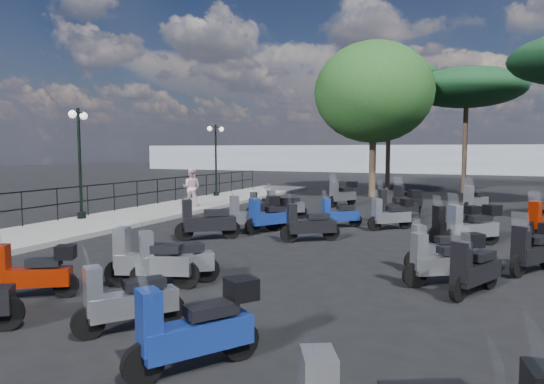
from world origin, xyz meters
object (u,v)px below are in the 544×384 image
at_px(scooter_13, 127,302).
at_px(scooter_21, 472,227).
at_px(lamp_post_1, 80,156).
at_px(pine_2, 390,78).
at_px(scooter_20, 445,260).
at_px(scooter_7, 33,273).
at_px(pine_0, 467,88).
at_px(scooter_17, 407,201).
at_px(scooter_29, 475,201).
at_px(scooter_3, 253,214).
at_px(scooter_8, 173,261).
at_px(scooter_26, 534,250).
at_px(lamp_post_2, 216,155).
at_px(scooter_14, 149,261).
at_px(pedestrian_far, 191,188).
at_px(scooter_28, 543,220).
at_px(scooter_22, 455,224).
at_px(scooter_9, 339,215).
at_px(broadleaf_tree, 374,93).
at_px(scooter_11, 343,194).
at_px(scooter_16, 391,215).
at_px(scooter_2, 206,222).
at_px(scooter_19, 196,329).
at_px(scooter_4, 264,206).
at_px(scooter_15, 309,225).
at_px(scooter_10, 270,216).
at_px(scooter_5, 284,207).
at_px(scooter_25, 474,270).
at_px(scooter_23, 397,206).

bearing_deg(scooter_13, scooter_21, -81.63).
xyz_separation_m(lamp_post_1, pine_2, (7.27, 18.14, 4.65)).
xyz_separation_m(scooter_20, scooter_21, (0.41, 4.12, 0.05)).
relative_size(scooter_7, pine_0, 0.19).
relative_size(scooter_17, scooter_29, 1.03).
height_order(scooter_3, scooter_8, scooter_3).
bearing_deg(scooter_26, lamp_post_2, -6.45).
bearing_deg(scooter_14, pine_0, -29.34).
xyz_separation_m(lamp_post_2, pedestrian_far, (1.43, -4.53, -1.29)).
height_order(scooter_17, scooter_28, scooter_17).
height_order(lamp_post_1, scooter_22, lamp_post_1).
xyz_separation_m(scooter_3, scooter_22, (5.80, 0.70, -0.05)).
distance_m(scooter_3, scooter_22, 5.85).
height_order(scooter_8, scooter_9, scooter_8).
bearing_deg(broadleaf_tree, scooter_11, -93.32).
height_order(lamp_post_2, scooter_16, lamp_post_2).
xyz_separation_m(scooter_9, scooter_22, (3.57, -1.06, 0.06)).
distance_m(scooter_2, scooter_19, 8.12).
height_order(lamp_post_1, lamp_post_2, lamp_post_1).
height_order(scooter_4, pine_0, pine_0).
xyz_separation_m(scooter_8, scooter_11, (-0.43, 13.52, 0.08)).
bearing_deg(pine_2, scooter_22, -73.98).
xyz_separation_m(scooter_14, pine_2, (0.10, 23.69, 6.47)).
relative_size(scooter_15, scooter_26, 0.97).
bearing_deg(scooter_15, broadleaf_tree, -32.02).
bearing_deg(scooter_10, scooter_16, -118.41).
height_order(scooter_5, pine_2, pine_2).
relative_size(scooter_11, scooter_21, 1.19).
relative_size(pedestrian_far, scooter_25, 1.06).
bearing_deg(scooter_8, pine_2, -44.80).
height_order(scooter_13, scooter_15, scooter_15).
bearing_deg(scooter_9, scooter_21, -152.05).
bearing_deg(scooter_17, broadleaf_tree, -40.57).
bearing_deg(scooter_3, scooter_11, -45.00).
distance_m(scooter_20, scooter_21, 4.15).
relative_size(scooter_2, scooter_25, 1.00).
height_order(scooter_14, scooter_16, scooter_14).
height_order(scooter_20, scooter_21, scooter_21).
xyz_separation_m(pine_0, pine_2, (-4.48, 0.40, 0.90)).
bearing_deg(scooter_23, scooter_3, 100.20).
bearing_deg(scooter_3, scooter_29, -79.27).
bearing_deg(scooter_13, pine_2, -52.16).
distance_m(scooter_2, pine_0, 20.54).
relative_size(scooter_20, pine_2, 0.17).
distance_m(scooter_16, scooter_21, 3.05).
bearing_deg(lamp_post_2, scooter_10, -35.06).
bearing_deg(scooter_28, scooter_21, 87.98).
distance_m(scooter_5, pine_0, 16.30).
bearing_deg(scooter_7, broadleaf_tree, -35.56).
bearing_deg(scooter_23, scooter_25, 161.10).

